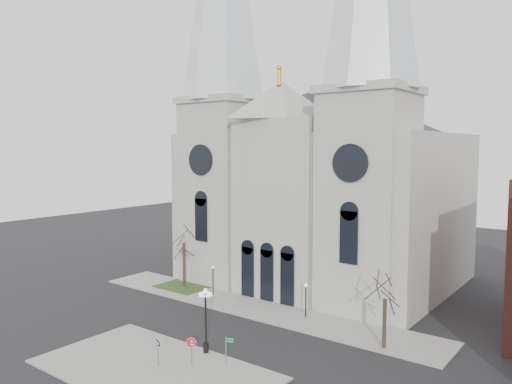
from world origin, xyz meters
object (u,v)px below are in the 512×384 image
Objects in this scene: one_way_sign at (158,348)px; globe_lamp at (206,312)px; stop_sign at (191,345)px; street_name_sign at (227,348)px.

globe_lamp is at bearing 93.29° from one_way_sign.
street_name_sign is at bearing 20.93° from stop_sign.
street_name_sign is (2.01, 1.74, -0.29)m from stop_sign.
stop_sign is at bearing -72.27° from globe_lamp.
globe_lamp reaches higher than street_name_sign.
stop_sign reaches higher than one_way_sign.
globe_lamp is 2.60× the size of one_way_sign.
stop_sign is 0.42× the size of globe_lamp.
one_way_sign is 0.93× the size of street_name_sign.
one_way_sign is at bearing -162.69° from stop_sign.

